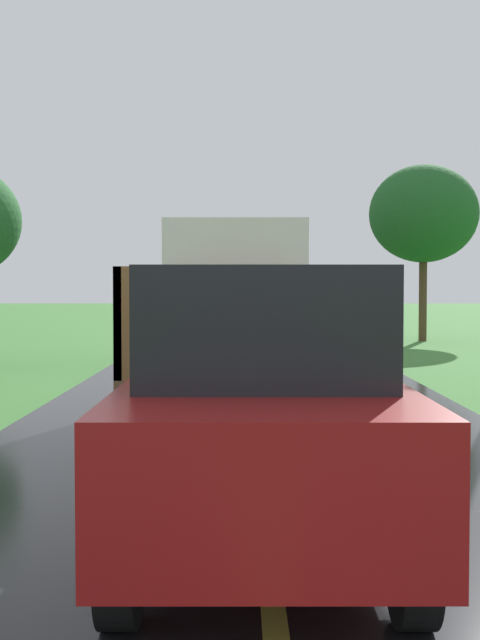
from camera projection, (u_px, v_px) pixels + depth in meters
name	position (u px, v px, depth m)	size (l,w,h in m)	color
banana_truck_near	(232.00, 317.00, 11.58)	(2.38, 5.82, 2.80)	#2D2D30
banana_truck_far	(240.00, 304.00, 21.15)	(2.38, 5.81, 2.80)	#2D2D30
roadside_tree_near_left	(421.00, 214.00, 28.92)	(3.80, 3.80, 6.19)	#4C3823
following_car	(258.00, 407.00, 5.54)	(1.74, 4.10, 1.92)	maroon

